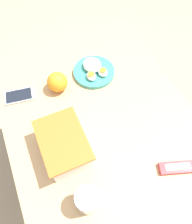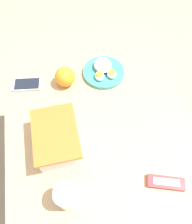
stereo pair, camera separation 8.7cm
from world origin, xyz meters
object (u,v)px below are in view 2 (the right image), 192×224
(drinking_glass, at_px, (67,196))
(food_container, at_px, (57,139))
(orange_fruit, at_px, (65,77))
(cell_phone, at_px, (27,84))
(rice_plate, at_px, (104,71))
(candy_bar, at_px, (166,183))

(drinking_glass, bearing_deg, food_container, 1.46)
(food_container, bearing_deg, orange_fruit, -13.61)
(orange_fruit, xyz_separation_m, cell_phone, (0.03, 0.17, -0.04))
(orange_fruit, relative_size, drinking_glass, 0.84)
(rice_plate, relative_size, cell_phone, 1.40)
(candy_bar, distance_m, drinking_glass, 0.34)
(food_container, xyz_separation_m, orange_fruit, (0.29, -0.07, -0.00))
(rice_plate, relative_size, drinking_glass, 1.82)
(candy_bar, bearing_deg, drinking_glass, 86.52)
(rice_plate, height_order, drinking_glass, drinking_glass)
(rice_plate, height_order, candy_bar, rice_plate)
(drinking_glass, bearing_deg, cell_phone, 11.73)
(cell_phone, bearing_deg, food_container, -161.86)
(orange_fruit, bearing_deg, cell_phone, 81.60)
(orange_fruit, distance_m, candy_bar, 0.58)
(candy_bar, xyz_separation_m, drinking_glass, (0.02, 0.34, 0.04))
(orange_fruit, distance_m, cell_phone, 0.18)
(rice_plate, bearing_deg, drinking_glass, 154.57)
(rice_plate, distance_m, drinking_glass, 0.57)
(cell_phone, bearing_deg, rice_plate, -91.05)
(orange_fruit, distance_m, drinking_glass, 0.50)
(food_container, relative_size, orange_fruit, 2.48)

